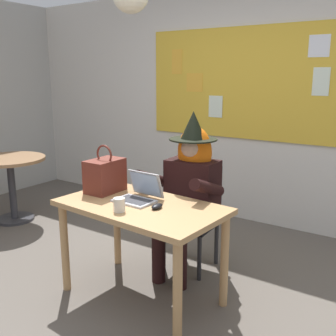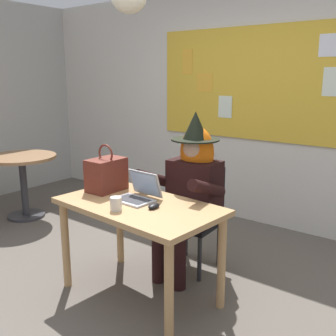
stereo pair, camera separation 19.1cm
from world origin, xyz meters
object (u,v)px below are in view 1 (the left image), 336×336
at_px(person_costumed, 189,184).
at_px(handbag, 105,175).
at_px(computer_mouse, 157,206).
at_px(side_table_round, 11,174).
at_px(desk_main, 141,218).
at_px(chair_at_desk, 195,211).
at_px(coffee_mug, 119,205).
at_px(laptop, 139,194).

bearing_deg(person_costumed, handbag, -47.14).
distance_m(computer_mouse, handbag, 0.60).
bearing_deg(handbag, side_table_round, 168.16).
bearing_deg(handbag, desk_main, -12.37).
xyz_separation_m(chair_at_desk, side_table_round, (-2.27, -0.23, 0.06)).
bearing_deg(computer_mouse, coffee_mug, -135.80).
bearing_deg(laptop, side_table_round, 172.27).
xyz_separation_m(person_costumed, computer_mouse, (0.10, -0.59, -0.01)).
bearing_deg(person_costumed, desk_main, -7.91).
bearing_deg(desk_main, coffee_mug, -97.07).
relative_size(person_costumed, laptop, 4.44).
distance_m(desk_main, person_costumed, 0.60).
bearing_deg(side_table_round, person_costumed, 2.76).
bearing_deg(laptop, handbag, 178.25).
height_order(chair_at_desk, coffee_mug, chair_at_desk).
relative_size(person_costumed, coffee_mug, 14.31).
distance_m(person_costumed, side_table_round, 2.29).
relative_size(handbag, coffee_mug, 3.98).
relative_size(chair_at_desk, side_table_round, 1.14).
height_order(desk_main, side_table_round, same).
bearing_deg(desk_main, chair_at_desk, 85.98).
relative_size(laptop, handbag, 0.81).
bearing_deg(chair_at_desk, computer_mouse, 5.00).
height_order(person_costumed, laptop, person_costumed).
height_order(chair_at_desk, laptop, laptop).
xyz_separation_m(computer_mouse, coffee_mug, (-0.18, -0.19, 0.03)).
bearing_deg(desk_main, side_table_round, 168.06).
bearing_deg(side_table_round, computer_mouse, -11.54).
bearing_deg(side_table_round, laptop, -10.67).
relative_size(desk_main, laptop, 4.06).
distance_m(laptop, computer_mouse, 0.24).
distance_m(chair_at_desk, side_table_round, 2.28).
distance_m(handbag, coffee_mug, 0.51).
bearing_deg(person_costumed, computer_mouse, 6.82).
bearing_deg(chair_at_desk, coffee_mug, -7.89).
bearing_deg(computer_mouse, handbag, 166.70).
bearing_deg(chair_at_desk, person_costumed, 0.11).
height_order(laptop, side_table_round, laptop).
bearing_deg(person_costumed, chair_at_desk, -179.07).
distance_m(desk_main, computer_mouse, 0.20).
xyz_separation_m(chair_at_desk, laptop, (-0.12, -0.64, 0.29)).
bearing_deg(coffee_mug, chair_at_desk, 85.29).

